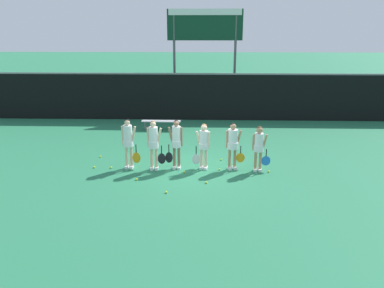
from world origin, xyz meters
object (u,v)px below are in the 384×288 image
at_px(tennis_ball_8, 219,169).
at_px(player_1, 154,141).
at_px(scoreboard, 205,33).
at_px(tennis_ball_10, 137,179).
at_px(tennis_ball_3, 221,160).
at_px(tennis_ball_6, 100,157).
at_px(tennis_ball_5, 184,172).
at_px(player_3, 204,143).
at_px(player_0, 128,140).
at_px(tennis_ball_4, 166,192).
at_px(tennis_ball_1, 206,183).
at_px(player_4, 233,142).
at_px(player_2, 176,140).
at_px(player_5, 259,145).
at_px(tennis_ball_7, 94,167).
at_px(tennis_ball_0, 111,168).
at_px(bench_courtside, 161,122).
at_px(tennis_ball_2, 156,154).
at_px(tennis_ball_9, 269,171).

bearing_deg(tennis_ball_8, player_1, 179.47).
distance_m(scoreboard, tennis_ball_10, 11.38).
height_order(tennis_ball_3, tennis_ball_8, tennis_ball_3).
bearing_deg(tennis_ball_6, tennis_ball_5, -24.42).
relative_size(player_3, tennis_ball_3, 23.47).
height_order(player_0, tennis_ball_8, player_0).
distance_m(tennis_ball_4, tennis_ball_8, 2.63).
height_order(player_0, tennis_ball_1, player_0).
xyz_separation_m(player_3, player_4, (1.03, 0.01, 0.03)).
bearing_deg(player_2, player_5, 0.45).
height_order(scoreboard, tennis_ball_1, scoreboard).
xyz_separation_m(player_0, tennis_ball_6, (-1.36, 1.11, -1.02)).
bearing_deg(tennis_ball_7, tennis_ball_10, -32.37).
distance_m(player_0, player_3, 2.66).
relative_size(player_1, tennis_ball_0, 25.06).
bearing_deg(scoreboard, bench_courtside, -119.53).
distance_m(scoreboard, tennis_ball_2, 9.04).
height_order(player_1, tennis_ball_5, player_1).
bearing_deg(bench_courtside, tennis_ball_9, -50.75).
bearing_deg(tennis_ball_6, player_4, -12.12).
relative_size(scoreboard, player_0, 3.25).
xyz_separation_m(tennis_ball_8, tennis_ball_10, (-2.78, -1.03, 0.00)).
bearing_deg(tennis_ball_7, player_3, 0.98).
distance_m(player_4, tennis_ball_2, 3.38).
xyz_separation_m(bench_courtside, tennis_ball_4, (0.98, -7.43, -0.37)).
distance_m(player_0, tennis_ball_2, 1.96).
relative_size(tennis_ball_3, tennis_ball_5, 0.99).
distance_m(tennis_ball_2, tennis_ball_10, 2.63).
bearing_deg(tennis_ball_3, player_2, -151.41).
bearing_deg(player_0, tennis_ball_3, 19.75).
bearing_deg(player_4, tennis_ball_1, -136.19).
distance_m(tennis_ball_3, tennis_ball_10, 3.54).
relative_size(player_4, tennis_ball_9, 25.07).
bearing_deg(tennis_ball_7, scoreboard, 66.58).
distance_m(player_2, player_3, 0.97).
relative_size(player_2, player_5, 1.10).
bearing_deg(tennis_ball_5, player_1, 163.24).
bearing_deg(player_3, tennis_ball_5, -135.79).
height_order(player_1, player_4, player_1).
height_order(tennis_ball_8, tennis_ball_9, tennis_ball_9).
height_order(tennis_ball_5, tennis_ball_7, same).
relative_size(scoreboard, tennis_ball_1, 86.74).
height_order(bench_courtside, tennis_ball_5, bench_courtside).
bearing_deg(tennis_ball_4, player_3, 62.24).
distance_m(player_5, tennis_ball_10, 4.35).
distance_m(player_2, tennis_ball_4, 2.37).
bearing_deg(tennis_ball_4, player_2, 85.70).
distance_m(bench_courtside, tennis_ball_5, 5.92).
height_order(player_2, tennis_ball_3, player_2).
relative_size(player_1, tennis_ball_9, 26.25).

